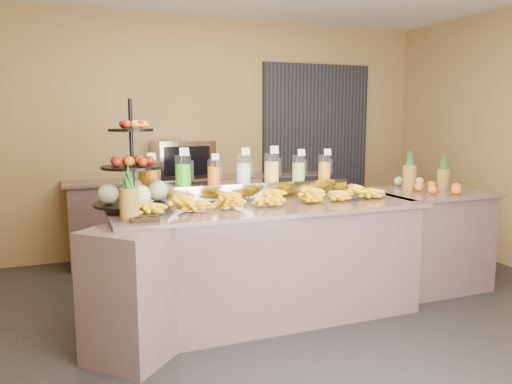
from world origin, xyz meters
TOP-DOWN VIEW (x-y plane):
  - ground at (0.00, 0.00)m, footprint 6.00×6.00m
  - room_envelope at (0.19, 0.79)m, footprint 6.04×5.02m
  - buffet_counter at (-0.12, 0.26)m, footprint 2.75×1.25m
  - right_counter at (1.70, 0.40)m, footprint 1.08×0.88m
  - back_ledge at (0.00, 2.25)m, footprint 3.10×0.55m
  - pitcher_tray at (-0.10, 0.58)m, footprint 1.85×0.30m
  - juice_pitcher_orange_a at (-0.88, 0.58)m, footprint 0.11×0.12m
  - juice_pitcher_green at (-0.62, 0.58)m, footprint 0.13×0.13m
  - juice_pitcher_orange_b at (-0.36, 0.58)m, footprint 0.11×0.11m
  - juice_pitcher_milk at (-0.10, 0.58)m, footprint 0.12×0.13m
  - juice_pitcher_lemon at (0.16, 0.58)m, footprint 0.13×0.13m
  - juice_pitcher_lime at (0.42, 0.58)m, footprint 0.11×0.12m
  - juice_pitcher_orange_c at (0.68, 0.58)m, footprint 0.11×0.12m
  - banana_heap at (-0.00, 0.26)m, footprint 2.12×0.19m
  - fruit_stand at (-1.00, 0.42)m, footprint 0.73×0.73m
  - condiment_caddy at (-1.03, -0.04)m, footprint 0.20×0.16m
  - pineapple_left_a at (-1.12, 0.02)m, footprint 0.13×0.13m
  - pineapple_left_b at (-0.87, 0.80)m, footprint 0.14×0.14m
  - right_fruit_pile at (1.72, 0.38)m, footprint 0.45×0.43m
  - oven_warmer at (-0.23, 2.25)m, footprint 0.68×0.50m

SIDE VIEW (x-z plane):
  - ground at x=0.00m, z-range 0.00..0.00m
  - buffet_counter at x=-0.12m, z-range 0.00..0.93m
  - back_ledge at x=0.00m, z-range 0.00..0.93m
  - right_counter at x=1.70m, z-range 0.00..0.93m
  - condiment_caddy at x=-1.03m, z-range 0.93..0.96m
  - pitcher_tray at x=-0.10m, z-range 0.93..1.08m
  - right_fruit_pile at x=1.72m, z-range 0.89..1.12m
  - banana_heap at x=0.00m, z-range 0.92..1.10m
  - pineapple_left_a at x=-1.12m, z-range 0.88..1.26m
  - pineapple_left_b at x=-0.87m, z-range 0.88..1.30m
  - fruit_stand at x=-1.00m, z-range 0.73..1.56m
  - oven_warmer at x=-0.23m, z-range 0.93..1.36m
  - juice_pitcher_orange_b at x=-0.36m, z-range 1.04..1.30m
  - juice_pitcher_orange_c at x=0.68m, z-range 1.04..1.31m
  - juice_pitcher_lime at x=0.42m, z-range 1.04..1.31m
  - juice_pitcher_orange_a at x=-0.88m, z-range 1.03..1.31m
  - juice_pitcher_milk at x=-0.10m, z-range 1.03..1.33m
  - juice_pitcher_lemon at x=0.16m, z-range 1.03..1.34m
  - juice_pitcher_green at x=-0.62m, z-range 1.03..1.34m
  - room_envelope at x=0.19m, z-range 0.47..3.29m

